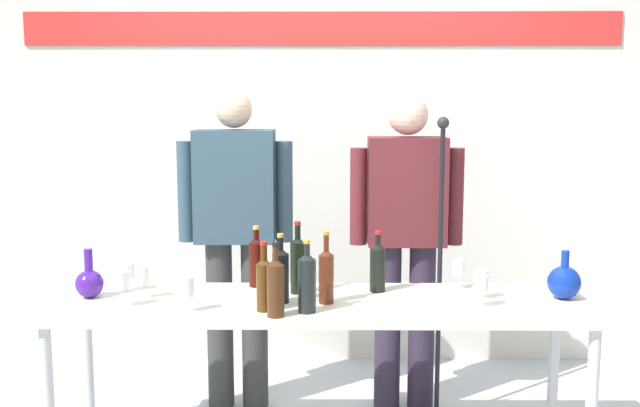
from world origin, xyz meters
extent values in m
cube|color=silver|center=(0.00, 1.42, 1.50)|extent=(5.17, 0.10, 3.00)
cube|color=red|center=(0.00, 1.36, 2.08)|extent=(3.62, 0.01, 0.20)
cube|color=silver|center=(0.00, 0.00, 0.75)|extent=(2.40, 0.61, 0.04)
cylinder|color=silver|center=(-1.14, 0.26, 0.37)|extent=(0.05, 0.05, 0.73)
cylinder|color=silver|center=(1.14, 0.26, 0.37)|extent=(0.05, 0.05, 0.73)
sphere|color=#451B95|center=(-1.04, 0.03, 0.84)|extent=(0.13, 0.13, 0.13)
cylinder|color=#451B95|center=(-1.04, 0.03, 0.94)|extent=(0.04, 0.04, 0.11)
sphere|color=#0F2C9C|center=(1.09, 0.03, 0.85)|extent=(0.15, 0.15, 0.15)
cylinder|color=#0F2C9C|center=(1.09, 0.03, 0.95)|extent=(0.04, 0.04, 0.08)
cylinder|color=#333532|center=(-0.54, 0.64, 0.46)|extent=(0.14, 0.14, 0.92)
cylinder|color=#333532|center=(-0.36, 0.64, 0.46)|extent=(0.14, 0.14, 0.92)
cube|color=#314A5C|center=(-0.45, 0.64, 1.21)|extent=(0.42, 0.22, 0.59)
cylinder|color=#314A5C|center=(-0.71, 0.64, 1.18)|extent=(0.09, 0.09, 0.53)
cylinder|color=#314A5C|center=(-0.19, 0.64, 1.18)|extent=(0.09, 0.09, 0.53)
sphere|color=#D4AE93|center=(-0.45, 0.64, 1.61)|extent=(0.19, 0.19, 0.19)
cylinder|color=#2E2437|center=(0.36, 0.64, 0.45)|extent=(0.14, 0.14, 0.90)
cylinder|color=#2E2437|center=(0.54, 0.64, 0.45)|extent=(0.14, 0.14, 0.90)
cube|color=#5B2127|center=(0.45, 0.64, 1.18)|extent=(0.41, 0.22, 0.57)
cylinder|color=#5B2127|center=(0.20, 0.64, 1.15)|extent=(0.09, 0.09, 0.51)
cylinder|color=#5B2127|center=(0.70, 0.64, 1.15)|extent=(0.09, 0.09, 0.51)
sphere|color=beige|center=(0.45, 0.64, 1.58)|extent=(0.21, 0.21, 0.21)
cylinder|color=black|center=(-0.10, 0.12, 0.89)|extent=(0.07, 0.07, 0.24)
cone|color=black|center=(-0.10, 0.12, 1.02)|extent=(0.07, 0.07, 0.03)
cylinder|color=black|center=(-0.10, 0.12, 1.05)|extent=(0.03, 0.03, 0.08)
cylinder|color=#AF1A24|center=(-0.10, 0.12, 1.10)|extent=(0.03, 0.03, 0.02)
cylinder|color=#370B07|center=(-0.30, 0.24, 0.88)|extent=(0.07, 0.07, 0.21)
cone|color=#370B07|center=(-0.30, 0.24, 1.00)|extent=(0.07, 0.07, 0.03)
cylinder|color=#370B07|center=(-0.30, 0.24, 1.02)|extent=(0.03, 0.03, 0.07)
cylinder|color=gold|center=(-0.30, 0.24, 1.06)|extent=(0.03, 0.03, 0.02)
cylinder|color=#452512|center=(-0.18, -0.25, 0.88)|extent=(0.07, 0.07, 0.22)
cone|color=#452512|center=(-0.18, -0.25, 1.00)|extent=(0.07, 0.07, 0.03)
cylinder|color=#452512|center=(-0.18, -0.25, 1.03)|extent=(0.02, 0.02, 0.08)
cylinder|color=black|center=(-0.18, -0.25, 1.08)|extent=(0.03, 0.03, 0.02)
cylinder|color=black|center=(-0.17, -0.04, 0.88)|extent=(0.07, 0.07, 0.22)
cone|color=black|center=(-0.17, -0.04, 1.00)|extent=(0.07, 0.07, 0.03)
cylinder|color=black|center=(-0.17, -0.04, 1.03)|extent=(0.03, 0.03, 0.07)
cylinder|color=gold|center=(-0.17, -0.04, 1.07)|extent=(0.03, 0.03, 0.02)
cylinder|color=#4A2B0E|center=(-0.23, -0.17, 0.87)|extent=(0.07, 0.07, 0.20)
cone|color=#4A2B0E|center=(-0.23, -0.17, 0.99)|extent=(0.07, 0.07, 0.03)
cylinder|color=#4A2B0E|center=(-0.23, -0.17, 1.02)|extent=(0.03, 0.03, 0.08)
cylinder|color=#AD2215|center=(-0.23, -0.17, 1.06)|extent=(0.03, 0.03, 0.02)
cylinder|color=black|center=(-0.05, -0.19, 0.89)|extent=(0.08, 0.08, 0.23)
cone|color=black|center=(-0.05, -0.19, 1.01)|extent=(0.08, 0.08, 0.03)
cylinder|color=black|center=(-0.05, -0.19, 1.03)|extent=(0.03, 0.03, 0.07)
cylinder|color=gold|center=(-0.05, -0.19, 1.08)|extent=(0.03, 0.03, 0.02)
cylinder|color=black|center=(0.27, 0.15, 0.88)|extent=(0.07, 0.07, 0.20)
cone|color=black|center=(0.27, 0.15, 0.99)|extent=(0.07, 0.07, 0.03)
cylinder|color=black|center=(0.27, 0.15, 1.01)|extent=(0.03, 0.03, 0.07)
cylinder|color=red|center=(0.27, 0.15, 1.05)|extent=(0.03, 0.03, 0.02)
cylinder|color=#552413|center=(0.03, -0.05, 0.88)|extent=(0.07, 0.07, 0.21)
cone|color=#552413|center=(0.03, -0.05, 1.00)|extent=(0.07, 0.07, 0.03)
cylinder|color=#552413|center=(0.03, -0.05, 1.03)|extent=(0.02, 0.02, 0.09)
cylinder|color=#B59429|center=(0.03, -0.05, 1.09)|extent=(0.03, 0.03, 0.02)
cylinder|color=white|center=(-0.80, 0.02, 0.78)|extent=(0.06, 0.06, 0.00)
cylinder|color=white|center=(-0.80, 0.02, 0.81)|extent=(0.01, 0.01, 0.06)
cylinder|color=white|center=(-0.80, 0.02, 0.88)|extent=(0.06, 0.06, 0.08)
cylinder|color=white|center=(-0.56, -0.18, 0.78)|extent=(0.06, 0.06, 0.00)
cylinder|color=white|center=(-0.56, -0.18, 0.81)|extent=(0.01, 0.01, 0.06)
cylinder|color=white|center=(-0.56, -0.18, 0.88)|extent=(0.06, 0.06, 0.08)
cylinder|color=white|center=(-0.85, -0.11, 0.78)|extent=(0.06, 0.06, 0.00)
cylinder|color=white|center=(-0.85, -0.11, 0.82)|extent=(0.01, 0.01, 0.08)
cylinder|color=white|center=(-0.85, -0.11, 0.89)|extent=(0.07, 0.07, 0.08)
cylinder|color=white|center=(-0.90, 0.15, 0.78)|extent=(0.06, 0.06, 0.00)
cylinder|color=white|center=(-0.90, 0.15, 0.81)|extent=(0.01, 0.01, 0.06)
cylinder|color=white|center=(-0.90, 0.15, 0.87)|extent=(0.07, 0.07, 0.07)
cylinder|color=white|center=(0.72, 0.03, 0.78)|extent=(0.06, 0.06, 0.00)
cylinder|color=white|center=(0.72, 0.03, 0.81)|extent=(0.01, 0.01, 0.06)
cylinder|color=white|center=(0.72, 0.03, 0.87)|extent=(0.06, 0.06, 0.07)
cylinder|color=white|center=(0.69, -0.10, 0.78)|extent=(0.06, 0.06, 0.00)
cylinder|color=white|center=(0.69, -0.10, 0.81)|extent=(0.01, 0.01, 0.07)
cylinder|color=white|center=(0.69, -0.10, 0.88)|extent=(0.07, 0.07, 0.07)
cylinder|color=white|center=(0.65, 0.20, 0.78)|extent=(0.06, 0.06, 0.00)
cylinder|color=white|center=(0.65, 0.20, 0.81)|extent=(0.01, 0.01, 0.06)
cylinder|color=white|center=(0.65, 0.20, 0.88)|extent=(0.06, 0.06, 0.08)
cylinder|color=black|center=(0.60, 0.45, 0.76)|extent=(0.02, 0.02, 1.52)
sphere|color=#232328|center=(0.60, 0.45, 1.55)|extent=(0.06, 0.06, 0.06)
camera|label=1|loc=(0.03, -3.16, 1.66)|focal=41.03mm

